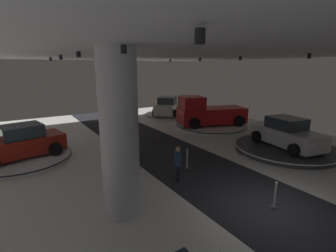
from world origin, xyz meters
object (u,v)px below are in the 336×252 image
pickup_truck_far_right (208,113)px  display_car_deep_right (168,106)px  column_left (119,135)px  visitor_walking_near (178,162)px  display_platform_far_right (211,126)px  display_car_far_left (20,143)px  display_platform_far_left (22,159)px  display_platform_mid_right (286,148)px  display_platform_deep_right (168,115)px  display_car_mid_right (287,134)px

pickup_truck_far_right → display_car_deep_right: 5.73m
column_left → visitor_walking_near: size_ratio=3.46×
display_platform_far_right → display_car_far_left: bearing=-179.5°
display_platform_far_left → display_platform_mid_right: size_ratio=0.84×
display_car_far_left → column_left: bearing=-70.3°
display_platform_deep_right → display_car_deep_right: (-0.02, -0.02, 0.89)m
display_platform_far_left → display_platform_mid_right: (13.33, -6.48, 0.02)m
display_car_far_left → display_platform_deep_right: display_car_far_left is taller
column_left → display_car_mid_right: (10.68, 0.88, -1.71)m
display_platform_far_left → display_car_deep_right: 14.24m
visitor_walking_near → display_car_deep_right: bearing=59.3°
display_car_mid_right → display_platform_far_left: bearing=154.2°
display_car_deep_right → visitor_walking_near: size_ratio=2.67×
column_left → display_platform_far_left: (-2.66, 7.33, -2.62)m
column_left → visitor_walking_near: bearing=17.5°
display_platform_deep_right → display_platform_far_right: bearing=-85.3°
visitor_walking_near → display_platform_far_right: bearing=39.8°
column_left → pickup_truck_far_right: size_ratio=0.97×
pickup_truck_far_right → visitor_walking_near: bearing=-138.6°
pickup_truck_far_right → display_platform_far_left: 13.14m
pickup_truck_far_right → visitor_walking_near: size_ratio=3.58×
display_platform_deep_right → display_platform_mid_right: display_platform_deep_right is taller
pickup_truck_far_right → display_platform_mid_right: pickup_truck_far_right is taller
display_car_deep_right → display_car_mid_right: (0.44, -12.40, -0.00)m
column_left → display_car_mid_right: 10.85m
display_platform_far_left → display_platform_mid_right: 14.82m
display_platform_far_left → display_platform_deep_right: (12.92, 5.97, 0.02)m
column_left → pickup_truck_far_right: 12.97m
display_platform_deep_right → display_platform_mid_right: (0.41, -12.45, -0.00)m
display_platform_far_left → display_platform_deep_right: 14.24m
display_platform_far_left → column_left: bearing=-70.0°
column_left → display_platform_far_right: size_ratio=0.97×
display_platform_deep_right → visitor_walking_near: size_ratio=2.84×
display_car_far_left → display_platform_mid_right: size_ratio=0.76×
display_car_far_left → display_platform_deep_right: size_ratio=0.99×
display_platform_far_right → display_platform_mid_right: 6.60m
display_platform_far_left → visitor_walking_near: visitor_walking_near is taller
column_left → display_platform_deep_right: column_left is taller
display_platform_deep_right → display_platform_mid_right: size_ratio=0.77×
display_car_far_left → display_platform_deep_right: bearing=24.8°
display_platform_deep_right → display_car_mid_right: bearing=-88.1°
visitor_walking_near → display_car_mid_right: bearing=-0.3°
visitor_walking_near → display_car_far_left: bearing=130.9°
display_car_far_left → display_platform_mid_right: 14.82m
display_car_deep_right → column_left: bearing=-127.6°
display_platform_far_right → pickup_truck_far_right: bearing=161.4°
display_car_far_left → display_car_mid_right: display_car_mid_right is taller
display_car_mid_right → display_platform_mid_right: bearing=-100.9°
pickup_truck_far_right → display_platform_deep_right: bearing=91.7°
display_platform_far_right → display_platform_far_left: (-13.40, -0.12, -0.04)m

